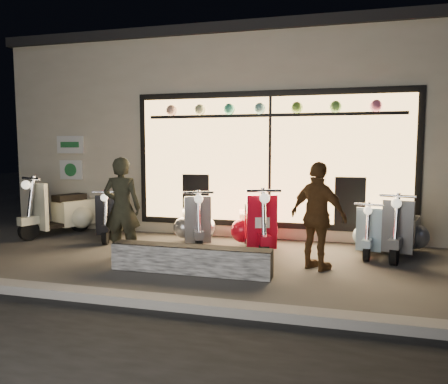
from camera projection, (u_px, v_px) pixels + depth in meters
The scene contains 12 objects.
ground at pixel (200, 261), 6.90m from camera, with size 40.00×40.00×0.00m, color #383533.
kerb at pixel (145, 300), 4.97m from camera, with size 40.00×0.25×0.12m, color slate.
shop_building at pixel (258, 135), 11.47m from camera, with size 10.20×6.23×4.20m.
graffiti_barrier at pixel (191, 259), 6.24m from camera, with size 2.34×0.28×0.40m, color black.
scooter_silver at pixel (195, 223), 8.04m from camera, with size 0.82×1.39×1.01m.
scooter_red at pixel (256, 225), 7.60m from camera, with size 0.84×1.52×1.09m.
scooter_black at pixel (113, 218), 8.74m from camera, with size 0.70×1.32×0.95m.
scooter_cream at pixel (67, 211), 9.06m from camera, with size 0.93×1.61×1.17m.
scooter_blue at pixel (372, 232), 7.44m from camera, with size 0.54×1.23×0.88m.
scooter_grey at pixel (403, 230), 7.27m from camera, with size 0.72×1.45×1.03m.
man at pixel (122, 208), 7.05m from camera, with size 0.60×0.39×1.64m, color black.
woman at pixel (318, 216), 6.37m from camera, with size 0.93×0.39×1.59m, color brown.
Camera 1 is at (2.12, -6.42, 1.81)m, focal length 35.00 mm.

